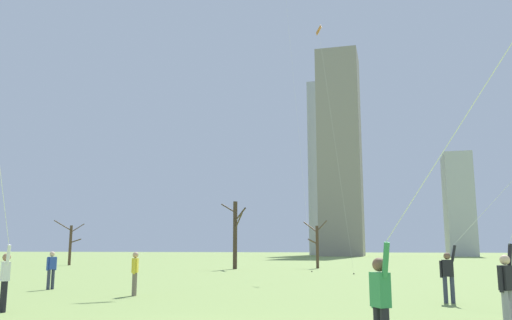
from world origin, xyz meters
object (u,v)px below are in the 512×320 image
object	(u,v)px
bare_tree_left_of_center	(235,233)
bare_tree_far_right_edge	(70,243)
bare_tree_center	(316,244)
kite_flyer_foreground_right_red	(447,197)
distant_kite_drifting_right_orange	(321,47)
bystander_watching_nearby	(51,268)
kite_flyer_midfield_right_white	(486,229)
bystander_far_off_by_trees	(135,271)

from	to	relation	value
bare_tree_left_of_center	bare_tree_far_right_edge	bearing A→B (deg)	165.85
bare_tree_center	bare_tree_far_right_edge	world-z (taller)	bare_tree_far_right_edge
kite_flyer_foreground_right_red	bare_tree_center	world-z (taller)	kite_flyer_foreground_right_red
kite_flyer_foreground_right_red	distant_kite_drifting_right_orange	world-z (taller)	distant_kite_drifting_right_orange
bystander_watching_nearby	bare_tree_left_of_center	size ratio (longest dim) A/B	0.28
kite_flyer_midfield_right_white	distant_kite_drifting_right_orange	bearing A→B (deg)	111.12
bystander_watching_nearby	bare_tree_center	size ratio (longest dim) A/B	0.39
kite_flyer_midfield_right_white	bare_tree_center	world-z (taller)	kite_flyer_midfield_right_white
bystander_far_off_by_trees	distant_kite_drifting_right_orange	size ratio (longest dim) A/B	0.08
kite_flyer_midfield_right_white	bare_tree_left_of_center	bearing A→B (deg)	122.96
kite_flyer_foreground_right_red	bare_tree_far_right_edge	bearing A→B (deg)	129.50
kite_flyer_foreground_right_red	bare_tree_left_of_center	world-z (taller)	kite_flyer_foreground_right_red
kite_flyer_midfield_right_white	distant_kite_drifting_right_orange	world-z (taller)	distant_kite_drifting_right_orange
kite_flyer_foreground_right_red	bare_tree_center	xyz separation A→B (m)	(-7.21, 38.70, -0.32)
bare_tree_far_right_edge	bystander_far_off_by_trees	bearing A→B (deg)	-52.10
kite_flyer_midfield_right_white	bare_tree_left_of_center	size ratio (longest dim) A/B	1.64
bystander_far_off_by_trees	bare_tree_left_of_center	xyz separation A→B (m)	(-3.52, 24.59, 2.15)
kite_flyer_foreground_right_red	bare_tree_left_of_center	distance (m)	37.89
kite_flyer_foreground_right_red	bare_tree_far_right_edge	distance (m)	52.11
distant_kite_drifting_right_orange	bare_tree_far_right_edge	bearing A→B (deg)	160.60
bystander_watching_nearby	bare_tree_left_of_center	xyz separation A→B (m)	(1.41, 22.83, 2.15)
bare_tree_left_of_center	kite_flyer_midfield_right_white	bearing A→B (deg)	-57.04
kite_flyer_midfield_right_white	bare_tree_left_of_center	world-z (taller)	kite_flyer_midfield_right_white
bystander_far_off_by_trees	bare_tree_left_of_center	distance (m)	24.93
bystander_watching_nearby	kite_flyer_midfield_right_white	bearing A→B (deg)	-5.78
kite_flyer_foreground_right_red	kite_flyer_midfield_right_white	distance (m)	10.96
bystander_watching_nearby	kite_flyer_foreground_right_red	bearing A→B (deg)	-39.54
distant_kite_drifting_right_orange	bare_tree_far_right_edge	xyz separation A→B (m)	(-27.76, 9.78, -14.77)
kite_flyer_foreground_right_red	distant_kite_drifting_right_orange	size ratio (longest dim) A/B	0.56
bare_tree_center	distant_kite_drifting_right_orange	bearing A→B (deg)	-77.56
distant_kite_drifting_right_orange	bare_tree_left_of_center	distance (m)	17.03
distant_kite_drifting_right_orange	bystander_far_off_by_trees	bearing A→B (deg)	-103.71
bare_tree_center	bare_tree_far_right_edge	bearing A→B (deg)	176.66
kite_flyer_foreground_right_red	bystander_watching_nearby	xyz separation A→B (m)	(-15.12, 12.49, -1.55)
bystander_far_off_by_trees	bare_tree_left_of_center	world-z (taller)	bare_tree_left_of_center
bystander_far_off_by_trees	distant_kite_drifting_right_orange	xyz separation A→B (m)	(4.81, 19.71, 16.18)
kite_flyer_foreground_right_red	bystander_far_off_by_trees	xyz separation A→B (m)	(-10.20, 10.72, -1.55)
kite_flyer_midfield_right_white	bare_tree_left_of_center	distance (m)	29.30
bystander_watching_nearby	distant_kite_drifting_right_orange	world-z (taller)	distant_kite_drifting_right_orange
bystander_watching_nearby	bare_tree_far_right_edge	xyz separation A→B (m)	(-18.03, 27.72, 1.41)
bare_tree_left_of_center	bare_tree_far_right_edge	distance (m)	20.05
kite_flyer_midfield_right_white	bare_tree_far_right_edge	size ratio (longest dim) A/B	2.04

